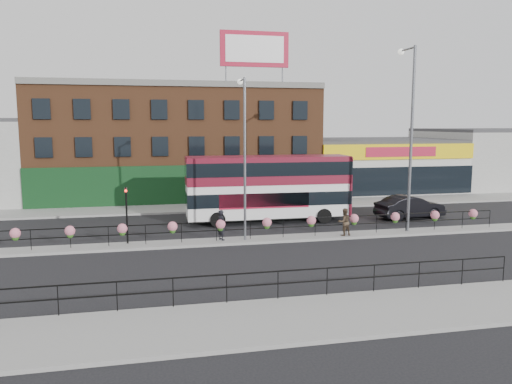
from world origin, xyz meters
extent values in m
plane|color=black|center=(0.00, 0.00, 0.00)|extent=(120.00, 120.00, 0.00)
cube|color=gray|center=(0.00, -12.00, 0.07)|extent=(60.00, 4.00, 0.15)
cube|color=gray|center=(0.00, 12.00, 0.07)|extent=(60.00, 4.00, 0.15)
cube|color=gray|center=(0.00, 0.00, 0.07)|extent=(60.00, 1.60, 0.15)
cube|color=gold|center=(0.00, -9.70, 0.01)|extent=(60.00, 0.10, 0.01)
cube|color=gold|center=(0.00, -9.88, 0.01)|extent=(60.00, 0.10, 0.01)
cube|color=brown|center=(-4.00, 20.00, 5.00)|extent=(25.00, 12.00, 10.00)
cube|color=#3F3F42|center=(-4.00, 20.00, 10.15)|extent=(25.00, 12.00, 0.30)
cube|color=#0F3516|center=(-4.00, 13.92, 1.70)|extent=(25.00, 0.25, 3.40)
cube|color=silver|center=(16.00, 20.00, 2.50)|extent=(15.00, 12.00, 5.00)
cube|color=#3F3F42|center=(16.00, 20.00, 5.15)|extent=(15.00, 12.00, 0.30)
cube|color=yellow|center=(16.00, 13.92, 4.30)|extent=(15.00, 0.25, 1.40)
cube|color=#A8132E|center=(16.00, 13.80, 4.30)|extent=(7.00, 0.10, 0.90)
cube|color=black|center=(16.00, 13.92, 1.60)|extent=(15.00, 0.25, 2.60)
cube|color=#AAABA5|center=(30.75, 20.00, 3.00)|extent=(14.50, 12.00, 6.00)
cube|color=#3F3F42|center=(30.75, 20.00, 6.15)|extent=(14.50, 12.00, 0.30)
cube|color=#A8132E|center=(2.50, 15.00, 13.20)|extent=(6.00, 0.25, 3.00)
cube|color=white|center=(2.50, 14.86, 13.20)|extent=(5.10, 0.04, 2.25)
cylinder|color=slate|center=(0.00, 15.00, 11.00)|extent=(0.12, 0.12, 1.40)
cylinder|color=slate|center=(5.00, 15.00, 11.00)|extent=(0.12, 0.12, 1.40)
cube|color=black|center=(0.00, 0.00, 1.25)|extent=(30.00, 0.05, 0.05)
cube|color=black|center=(0.00, 0.00, 0.76)|extent=(30.00, 0.05, 0.05)
cylinder|color=black|center=(-13.00, 0.00, 0.70)|extent=(0.04, 0.04, 1.10)
cylinder|color=black|center=(-11.00, 0.00, 0.70)|extent=(0.04, 0.04, 1.10)
cylinder|color=black|center=(-9.00, 0.00, 0.70)|extent=(0.04, 0.04, 1.10)
cylinder|color=black|center=(-7.00, 0.00, 0.70)|extent=(0.04, 0.04, 1.10)
cylinder|color=black|center=(-5.00, 0.00, 0.70)|extent=(0.04, 0.04, 1.10)
cylinder|color=black|center=(-3.00, 0.00, 0.70)|extent=(0.04, 0.04, 1.10)
cylinder|color=black|center=(-1.00, 0.00, 0.70)|extent=(0.04, 0.04, 1.10)
cylinder|color=black|center=(1.00, 0.00, 0.70)|extent=(0.04, 0.04, 1.10)
cylinder|color=black|center=(3.00, 0.00, 0.70)|extent=(0.04, 0.04, 1.10)
cylinder|color=black|center=(5.00, 0.00, 0.70)|extent=(0.04, 0.04, 1.10)
cylinder|color=black|center=(7.00, 0.00, 0.70)|extent=(0.04, 0.04, 1.10)
cylinder|color=black|center=(9.00, 0.00, 0.70)|extent=(0.04, 0.04, 1.10)
cylinder|color=black|center=(11.00, 0.00, 0.70)|extent=(0.04, 0.04, 1.10)
cylinder|color=black|center=(13.00, 0.00, 0.70)|extent=(0.04, 0.04, 1.10)
cylinder|color=black|center=(15.00, 0.00, 0.70)|extent=(0.04, 0.04, 1.10)
sphere|color=#D67087|center=(-13.75, 0.00, 1.10)|extent=(0.56, 0.56, 0.56)
sphere|color=#2D611A|center=(-13.75, 0.00, 0.87)|extent=(0.36, 0.36, 0.36)
sphere|color=#D67087|center=(-11.00, 0.00, 1.10)|extent=(0.56, 0.56, 0.56)
sphere|color=#2D611A|center=(-11.00, 0.00, 0.87)|extent=(0.36, 0.36, 0.36)
sphere|color=#D67087|center=(-8.25, 0.00, 1.10)|extent=(0.56, 0.56, 0.56)
sphere|color=#2D611A|center=(-8.25, 0.00, 0.87)|extent=(0.36, 0.36, 0.36)
sphere|color=#D67087|center=(-5.50, 0.00, 1.10)|extent=(0.56, 0.56, 0.56)
sphere|color=#2D611A|center=(-5.50, 0.00, 0.87)|extent=(0.36, 0.36, 0.36)
sphere|color=#D67087|center=(-2.75, 0.00, 1.10)|extent=(0.56, 0.56, 0.56)
sphere|color=#2D611A|center=(-2.75, 0.00, 0.87)|extent=(0.36, 0.36, 0.36)
sphere|color=#D67087|center=(0.00, 0.00, 1.10)|extent=(0.56, 0.56, 0.56)
sphere|color=#2D611A|center=(0.00, 0.00, 0.87)|extent=(0.36, 0.36, 0.36)
sphere|color=#D67087|center=(2.75, 0.00, 1.10)|extent=(0.56, 0.56, 0.56)
sphere|color=#2D611A|center=(2.75, 0.00, 0.87)|extent=(0.36, 0.36, 0.36)
sphere|color=#D67087|center=(5.50, 0.00, 1.10)|extent=(0.56, 0.56, 0.56)
sphere|color=#2D611A|center=(5.50, 0.00, 0.87)|extent=(0.36, 0.36, 0.36)
sphere|color=#D67087|center=(8.25, 0.00, 1.10)|extent=(0.56, 0.56, 0.56)
sphere|color=#2D611A|center=(8.25, 0.00, 0.87)|extent=(0.36, 0.36, 0.36)
sphere|color=#D67087|center=(11.00, 0.00, 1.10)|extent=(0.56, 0.56, 0.56)
sphere|color=#2D611A|center=(11.00, 0.00, 0.87)|extent=(0.36, 0.36, 0.36)
sphere|color=#D67087|center=(13.75, 0.00, 1.10)|extent=(0.56, 0.56, 0.56)
sphere|color=#2D611A|center=(13.75, 0.00, 0.87)|extent=(0.36, 0.36, 0.36)
cube|color=black|center=(-2.00, -10.10, 1.25)|extent=(20.00, 0.05, 0.05)
cube|color=black|center=(-2.00, -10.10, 0.76)|extent=(20.00, 0.05, 0.05)
cylinder|color=black|center=(-10.00, -10.10, 0.70)|extent=(0.04, 0.04, 1.10)
cylinder|color=black|center=(-8.00, -10.10, 0.70)|extent=(0.04, 0.04, 1.10)
cylinder|color=black|center=(-6.00, -10.10, 0.70)|extent=(0.04, 0.04, 1.10)
cylinder|color=black|center=(-4.00, -10.10, 0.70)|extent=(0.04, 0.04, 1.10)
cylinder|color=black|center=(-2.00, -10.10, 0.70)|extent=(0.04, 0.04, 1.10)
cylinder|color=black|center=(0.00, -10.10, 0.70)|extent=(0.04, 0.04, 1.10)
cylinder|color=black|center=(2.00, -10.10, 0.70)|extent=(0.04, 0.04, 1.10)
cylinder|color=black|center=(4.00, -10.10, 0.70)|extent=(0.04, 0.04, 1.10)
cylinder|color=black|center=(6.00, -10.10, 0.70)|extent=(0.04, 0.04, 1.10)
cylinder|color=black|center=(8.00, -10.10, 0.70)|extent=(0.04, 0.04, 1.10)
cube|color=white|center=(1.43, 5.57, 2.47)|extent=(11.39, 2.86, 4.12)
cube|color=maroon|center=(1.43, 5.57, 3.66)|extent=(11.46, 2.92, 1.85)
cube|color=black|center=(1.43, 5.57, 1.75)|extent=(11.48, 2.94, 0.93)
cube|color=black|center=(1.43, 5.57, 3.81)|extent=(11.50, 2.96, 0.93)
cube|color=maroon|center=(1.43, 5.57, 4.56)|extent=(11.39, 2.86, 0.12)
cube|color=maroon|center=(7.04, 5.43, 2.47)|extent=(0.27, 2.64, 4.12)
cube|color=#A8132E|center=(0.88, 4.27, 1.70)|extent=(6.18, 0.20, 1.03)
cylinder|color=black|center=(-2.31, 4.37, 0.52)|extent=(1.04, 0.34, 1.03)
cylinder|color=black|center=(-2.25, 6.95, 0.52)|extent=(1.04, 0.34, 1.03)
cylinder|color=black|center=(5.10, 4.19, 0.52)|extent=(1.04, 0.34, 1.03)
cylinder|color=black|center=(5.17, 6.76, 0.52)|extent=(1.04, 0.34, 1.03)
imported|color=black|center=(11.82, 4.53, 0.84)|extent=(3.11, 5.57, 1.68)
imported|color=black|center=(-2.68, 0.12, 1.03)|extent=(0.96, 0.91, 1.76)
imported|color=#473727|center=(4.73, -0.31, 0.98)|extent=(0.98, 0.85, 1.66)
cylinder|color=slate|center=(-1.34, -0.11, 4.79)|extent=(0.15, 0.15, 9.29)
cylinder|color=slate|center=(-1.34, 0.58, 9.34)|extent=(0.09, 1.39, 0.09)
sphere|color=silver|center=(-1.34, 1.28, 9.30)|extent=(0.33, 0.33, 0.33)
cylinder|color=slate|center=(9.15, 0.05, 5.85)|extent=(0.18, 0.18, 11.39)
cylinder|color=slate|center=(9.15, 0.90, 11.43)|extent=(0.11, 1.71, 0.11)
sphere|color=silver|center=(9.15, 1.76, 11.37)|extent=(0.41, 0.41, 0.41)
cylinder|color=black|center=(-8.00, 0.40, 1.75)|extent=(0.10, 0.10, 3.20)
imported|color=black|center=(-8.00, 0.40, 3.35)|extent=(0.15, 0.18, 0.90)
sphere|color=#FF190C|center=(-8.00, 0.28, 3.17)|extent=(0.14, 0.14, 0.14)
camera|label=1|loc=(-6.79, -28.03, 6.88)|focal=35.00mm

